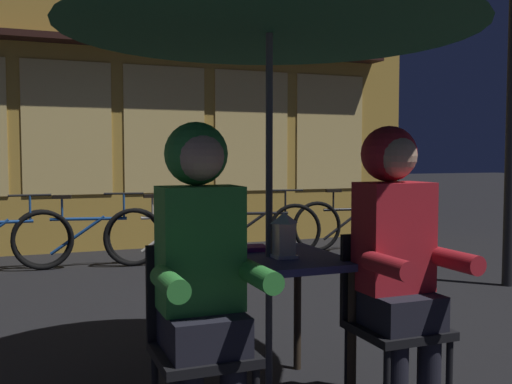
% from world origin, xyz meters
% --- Properties ---
extents(cafe_table, '(0.72, 0.72, 0.74)m').
position_xyz_m(cafe_table, '(0.00, 0.00, 0.64)').
color(cafe_table, navy).
rests_on(cafe_table, ground_plane).
extents(lantern, '(0.11, 0.11, 0.23)m').
position_xyz_m(lantern, '(0.05, -0.07, 0.86)').
color(lantern, white).
rests_on(lantern, cafe_table).
extents(chair_left, '(0.40, 0.40, 0.87)m').
position_xyz_m(chair_left, '(-0.48, -0.37, 0.49)').
color(chair_left, black).
rests_on(chair_left, ground_plane).
extents(chair_right, '(0.40, 0.40, 0.87)m').
position_xyz_m(chair_right, '(0.48, -0.37, 0.49)').
color(chair_right, black).
rests_on(chair_right, ground_plane).
extents(person_left_hooded, '(0.45, 0.56, 1.40)m').
position_xyz_m(person_left_hooded, '(-0.48, -0.43, 0.85)').
color(person_left_hooded, black).
rests_on(person_left_hooded, ground_plane).
extents(person_right_hooded, '(0.45, 0.56, 1.40)m').
position_xyz_m(person_right_hooded, '(0.48, -0.43, 0.85)').
color(person_right_hooded, black).
rests_on(person_right_hooded, ground_plane).
extents(shopfront_building, '(10.00, 0.93, 6.20)m').
position_xyz_m(shopfront_building, '(-0.66, 5.39, 3.09)').
color(shopfront_building, gold).
rests_on(shopfront_building, ground_plane).
extents(bicycle_third, '(1.65, 0.41, 0.84)m').
position_xyz_m(bicycle_third, '(-0.53, 4.01, 0.35)').
color(bicycle_third, black).
rests_on(bicycle_third, ground_plane).
extents(bicycle_fourth, '(1.68, 0.11, 0.84)m').
position_xyz_m(bicycle_fourth, '(0.45, 3.86, 0.35)').
color(bicycle_fourth, black).
rests_on(bicycle_fourth, ground_plane).
extents(bicycle_fifth, '(1.65, 0.44, 0.84)m').
position_xyz_m(bicycle_fifth, '(1.42, 3.91, 0.35)').
color(bicycle_fifth, black).
rests_on(bicycle_fifth, ground_plane).
extents(bicycle_furthest, '(1.67, 0.26, 0.84)m').
position_xyz_m(bicycle_furthest, '(2.84, 3.94, 0.35)').
color(bicycle_furthest, black).
rests_on(bicycle_furthest, ground_plane).
extents(book, '(0.21, 0.16, 0.02)m').
position_xyz_m(book, '(-0.03, 0.21, 0.75)').
color(book, '#661E7A').
rests_on(book, cafe_table).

